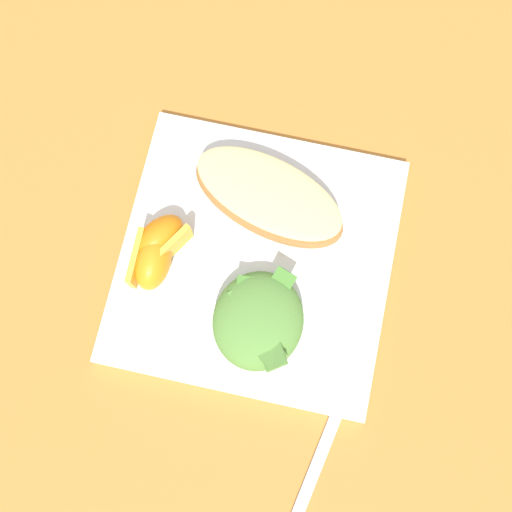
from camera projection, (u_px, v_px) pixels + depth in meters
The scene contains 7 objects.
ground at pixel (256, 262), 0.68m from camera, with size 3.00×3.00×0.00m, color #C67A33.
white_plate at pixel (256, 260), 0.67m from camera, with size 0.28×0.28×0.02m, color white.
cheesy_pizza_bread at pixel (273, 198), 0.66m from camera, with size 0.12×0.19×0.04m.
green_salad_pile at pixel (258, 320), 0.63m from camera, with size 0.11×0.09×0.04m.
orange_wedge_front at pixel (160, 240), 0.65m from camera, with size 0.07×0.06×0.04m.
orange_wedge_middle at pixel (151, 261), 0.64m from camera, with size 0.06×0.04×0.04m.
metal_fork at pixel (334, 422), 0.64m from camera, with size 0.19×0.05×0.01m.
Camera 1 is at (0.15, 0.03, 0.66)m, focal length 44.66 mm.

